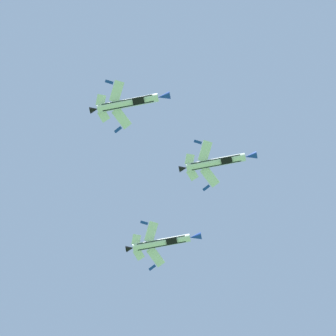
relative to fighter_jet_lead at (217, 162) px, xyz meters
name	(u,v)px	position (x,y,z in m)	size (l,w,h in m)	color
fighter_jet_lead	(217,162)	(0.00, 0.00, 0.00)	(15.86, 10.10, 4.62)	white
fighter_jet_left_wing	(163,242)	(-10.75, 17.29, -1.02)	(15.86, 9.92, 4.86)	white
fighter_jet_right_wing	(129,103)	(-17.62, -12.34, -1.65)	(15.86, 10.09, 4.64)	white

